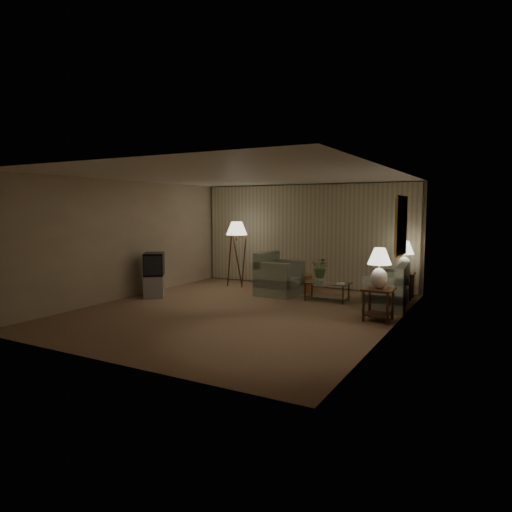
# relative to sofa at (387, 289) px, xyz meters

# --- Properties ---
(ground) EXTENTS (7.00, 7.00, 0.00)m
(ground) POSITION_rel_sofa_xyz_m (-2.50, -1.92, -0.35)
(ground) COLOR tan
(ground) RESTS_ON ground
(room_shell) EXTENTS (6.04, 7.02, 2.72)m
(room_shell) POSITION_rel_sofa_xyz_m (-2.48, -0.41, 1.39)
(room_shell) COLOR beige
(room_shell) RESTS_ON ground
(sofa) EXTENTS (1.76, 1.12, 0.71)m
(sofa) POSITION_rel_sofa_xyz_m (0.00, 0.00, 0.00)
(sofa) COLOR gray
(sofa) RESTS_ON ground
(armchair) EXTENTS (1.05, 1.00, 0.80)m
(armchair) POSITION_rel_sofa_xyz_m (-2.55, 0.03, 0.05)
(armchair) COLOR gray
(armchair) RESTS_ON ground
(side_table_near) EXTENTS (0.53, 0.53, 0.60)m
(side_table_near) POSITION_rel_sofa_xyz_m (0.15, -1.35, 0.06)
(side_table_near) COLOR #3A220F
(side_table_near) RESTS_ON ground
(side_table_far) EXTENTS (0.48, 0.40, 0.60)m
(side_table_far) POSITION_rel_sofa_xyz_m (0.15, 0.98, 0.04)
(side_table_far) COLOR #3A220F
(side_table_far) RESTS_ON ground
(table_lamp_near) EXTENTS (0.43, 0.43, 0.75)m
(table_lamp_near) POSITION_rel_sofa_xyz_m (0.15, -1.35, 0.69)
(table_lamp_near) COLOR silver
(table_lamp_near) RESTS_ON side_table_near
(table_lamp_far) EXTENTS (0.42, 0.42, 0.72)m
(table_lamp_far) POSITION_rel_sofa_xyz_m (0.15, 0.98, 0.67)
(table_lamp_far) COLOR silver
(table_lamp_far) RESTS_ON side_table_far
(coffee_table) EXTENTS (1.02, 0.55, 0.41)m
(coffee_table) POSITION_rel_sofa_xyz_m (-1.30, -0.10, -0.08)
(coffee_table) COLOR silver
(coffee_table) RESTS_ON ground
(tv_cabinet) EXTENTS (1.12, 1.11, 0.50)m
(tv_cabinet) POSITION_rel_sofa_xyz_m (-5.05, -1.54, -0.10)
(tv_cabinet) COLOR #98989A
(tv_cabinet) RESTS_ON ground
(crt_tv) EXTENTS (1.04, 1.03, 0.53)m
(crt_tv) POSITION_rel_sofa_xyz_m (-5.05, -1.54, 0.41)
(crt_tv) COLOR black
(crt_tv) RESTS_ON tv_cabinet
(floor_lamp) EXTENTS (0.56, 0.56, 1.72)m
(floor_lamp) POSITION_rel_sofa_xyz_m (-4.07, 0.59, 0.54)
(floor_lamp) COLOR #3A220F
(floor_lamp) RESTS_ON ground
(ottoman) EXTENTS (0.66, 0.66, 0.43)m
(ottoman) POSITION_rel_sofa_xyz_m (-2.30, 0.66, -0.14)
(ottoman) COLOR #A15A36
(ottoman) RESTS_ON ground
(vase) EXTENTS (0.17, 0.17, 0.14)m
(vase) POSITION_rel_sofa_xyz_m (-1.45, -0.10, 0.13)
(vase) COLOR white
(vase) RESTS_ON coffee_table
(flowers) EXTENTS (0.46, 0.41, 0.45)m
(flowers) POSITION_rel_sofa_xyz_m (-1.45, -0.10, 0.42)
(flowers) COLOR #447433
(flowers) RESTS_ON vase
(book) EXTENTS (0.22, 0.27, 0.02)m
(book) POSITION_rel_sofa_xyz_m (-1.05, -0.20, 0.07)
(book) COLOR olive
(book) RESTS_ON coffee_table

